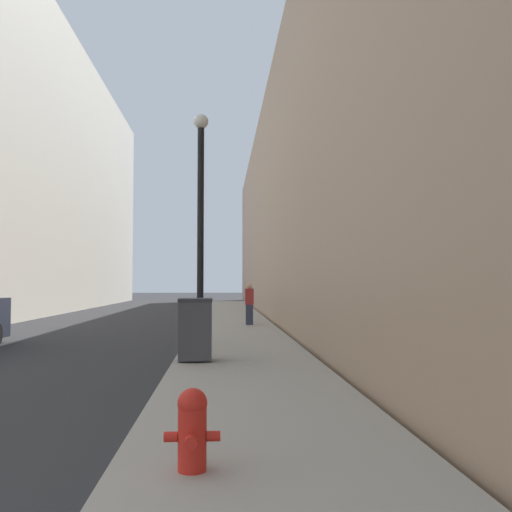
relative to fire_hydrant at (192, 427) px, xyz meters
name	(u,v)px	position (x,y,z in m)	size (l,w,h in m)	color
sidewalk_right	(236,329)	(0.78, 15.93, -0.45)	(3.07, 60.00, 0.15)	#9E998E
building_right_stone	(379,207)	(8.42, 23.93, 5.18)	(12.00, 60.00, 11.41)	#9E7F66
fire_hydrant	(192,427)	(0.00, 0.00, 0.00)	(0.49, 0.38, 0.71)	red
trash_bin	(195,329)	(-0.29, 7.01, 0.30)	(0.70, 0.71, 1.31)	#3D3D42
lamppost	(201,219)	(-0.30, 9.72, 2.90)	(0.39, 0.39, 6.05)	black
pedestrian_on_sidewalk	(249,304)	(1.34, 17.20, 0.44)	(0.33, 0.21, 1.62)	#2D3347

